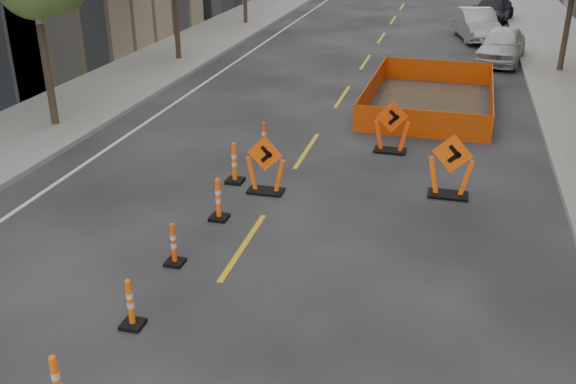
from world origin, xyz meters
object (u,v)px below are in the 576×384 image
(channelizer_6, at_px, (234,162))
(chevron_sign_center, at_px, (392,127))
(channelizer_3, at_px, (130,303))
(channelizer_4, at_px, (173,244))
(channelizer_5, at_px, (218,199))
(chevron_sign_left, at_px, (265,165))
(parked_car_mid, at_px, (476,24))
(chevron_sign_right, at_px, (451,166))
(parked_car_near, at_px, (502,45))
(parked_car_far, at_px, (492,11))
(channelizer_2, at_px, (57,384))
(channelizer_7, at_px, (264,138))

(channelizer_6, relative_size, chevron_sign_center, 0.72)
(channelizer_3, bearing_deg, chevron_sign_center, 70.86)
(channelizer_6, bearing_deg, channelizer_4, -87.65)
(channelizer_5, height_order, chevron_sign_left, chevron_sign_left)
(channelizer_4, distance_m, parked_car_mid, 26.59)
(channelizer_5, xyz_separation_m, chevron_sign_right, (5.10, 2.64, 0.30))
(channelizer_5, xyz_separation_m, parked_car_near, (6.94, 18.41, 0.27))
(parked_car_mid, distance_m, parked_car_far, 5.74)
(channelizer_2, relative_size, parked_car_near, 0.22)
(chevron_sign_left, relative_size, parked_car_near, 0.33)
(chevron_sign_right, xyz_separation_m, parked_car_mid, (0.77, 21.12, -0.02))
(chevron_sign_left, height_order, chevron_sign_center, chevron_sign_center)
(channelizer_2, relative_size, channelizer_5, 0.97)
(channelizer_5, bearing_deg, chevron_sign_left, 70.10)
(channelizer_4, bearing_deg, chevron_sign_right, 42.21)
(channelizer_7, bearing_deg, parked_car_mid, 72.77)
(chevron_sign_right, bearing_deg, channelizer_7, 174.54)
(channelizer_4, bearing_deg, channelizer_2, -88.41)
(channelizer_3, distance_m, channelizer_5, 4.27)
(channelizer_2, xyz_separation_m, parked_car_mid, (5.92, 30.16, 0.29))
(channelizer_5, relative_size, parked_car_near, 0.22)
(channelizer_6, bearing_deg, parked_car_near, 65.89)
(channelizer_2, xyz_separation_m, chevron_sign_left, (0.67, 8.13, 0.25))
(channelizer_4, height_order, channelizer_5, channelizer_5)
(channelizer_4, height_order, channelizer_7, channelizer_7)
(channelizer_4, height_order, chevron_sign_left, chevron_sign_left)
(parked_car_near, bearing_deg, parked_car_mid, 110.81)
(channelizer_5, distance_m, chevron_sign_right, 5.75)
(channelizer_6, bearing_deg, channelizer_5, -80.88)
(channelizer_5, height_order, parked_car_near, parked_car_near)
(channelizer_4, xyz_separation_m, chevron_sign_right, (5.26, 4.77, 0.36))
(parked_car_near, bearing_deg, parked_car_far, 100.08)
(chevron_sign_left, xyz_separation_m, parked_car_far, (6.20, 27.69, -0.02))
(chevron_sign_left, bearing_deg, chevron_sign_center, 58.63)
(channelizer_4, distance_m, parked_car_near, 21.74)
(chevron_sign_left, distance_m, parked_car_mid, 22.65)
(channelizer_6, relative_size, parked_car_near, 0.24)
(chevron_sign_right, bearing_deg, parked_car_mid, 99.66)
(channelizer_6, height_order, chevron_sign_left, chevron_sign_left)
(channelizer_7, height_order, chevron_sign_left, chevron_sign_left)
(chevron_sign_right, bearing_deg, channelizer_3, -114.76)
(channelizer_5, xyz_separation_m, channelizer_7, (-0.17, 4.27, -0.01))
(channelizer_2, xyz_separation_m, channelizer_6, (-0.29, 8.54, 0.05))
(chevron_sign_right, bearing_deg, parked_car_near, 95.08)
(chevron_sign_left, distance_m, chevron_sign_right, 4.57)
(channelizer_6, distance_m, chevron_sign_center, 4.96)
(channelizer_2, xyz_separation_m, chevron_sign_right, (5.14, 9.04, 0.32))
(channelizer_3, relative_size, parked_car_mid, 0.20)
(parked_car_near, bearing_deg, channelizer_6, -104.65)
(channelizer_3, relative_size, channelizer_7, 0.94)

